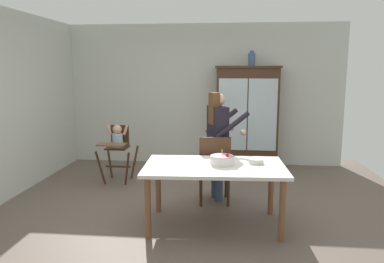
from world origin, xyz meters
TOP-DOWN VIEW (x-y plane):
  - ground_plane at (0.00, 0.00)m, footprint 6.24×6.24m
  - wall_back at (0.00, 2.63)m, footprint 5.32×0.06m
  - china_cabinet at (0.84, 2.37)m, footprint 1.19×0.48m
  - ceramic_vase at (0.90, 2.37)m, footprint 0.13×0.13m
  - high_chair_with_toddler at (-1.31, 1.22)m, footprint 0.58×0.69m
  - adult_person at (0.36, 0.53)m, footprint 0.63×0.62m
  - dining_table at (0.35, -0.39)m, footprint 1.68×1.04m
  - birthday_cake at (0.44, -0.35)m, footprint 0.28×0.28m
  - serving_bowl at (0.84, -0.25)m, footprint 0.18×0.18m
  - dining_chair_far_side at (0.33, 0.31)m, footprint 0.48×0.48m

SIDE VIEW (x-z plane):
  - ground_plane at x=0.00m, z-range 0.00..0.00m
  - dining_chair_far_side at x=0.33m, z-range 0.08..1.04m
  - dining_table at x=0.35m, z-range 0.28..1.02m
  - high_chair_with_toddler at x=-1.31m, z-range 0.18..1.13m
  - serving_bowl at x=0.84m, z-range 0.74..0.79m
  - birthday_cake at x=0.44m, z-range 0.70..0.89m
  - china_cabinet at x=0.84m, z-range 0.01..1.91m
  - adult_person at x=0.36m, z-range 0.20..1.73m
  - wall_back at x=0.00m, z-range 0.00..2.70m
  - ceramic_vase at x=0.90m, z-range 1.89..2.16m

